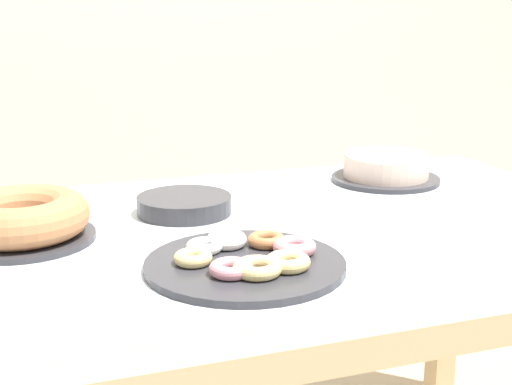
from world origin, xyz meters
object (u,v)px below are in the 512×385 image
(cake_chocolate_round, at_px, (386,169))
(cake_golden_bundt, at_px, (22,219))
(pastry_platter, at_px, (247,261))
(plate_stack, at_px, (184,205))

(cake_chocolate_round, distance_m, cake_golden_bundt, 0.94)
(cake_golden_bundt, bearing_deg, pastry_platter, -38.02)
(cake_chocolate_round, xyz_separation_m, pastry_platter, (-0.55, -0.49, -0.02))
(pastry_platter, bearing_deg, cake_chocolate_round, 41.53)
(cake_golden_bundt, relative_size, pastry_platter, 0.79)
(pastry_platter, xyz_separation_m, plate_stack, (-0.02, 0.37, 0.01))
(pastry_platter, bearing_deg, cake_golden_bundt, 141.98)
(cake_golden_bundt, xyz_separation_m, pastry_platter, (0.37, -0.29, -0.03))
(cake_chocolate_round, relative_size, cake_golden_bundt, 1.00)
(cake_chocolate_round, distance_m, plate_stack, 0.58)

